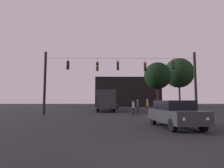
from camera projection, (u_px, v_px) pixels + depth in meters
ground_plane at (117, 111)px, 29.62m from camera, size 168.00×168.00×0.00m
overhead_signal_span at (120, 77)px, 20.90m from camera, size 17.10×0.44×7.02m
city_bus at (106, 99)px, 29.44m from camera, size 2.88×11.08×3.00m
car_near_right at (174, 113)px, 10.68m from camera, size 2.26×4.48×1.52m
car_far_left at (113, 105)px, 38.22m from camera, size 2.11×4.44×1.52m
pedestrian_crossing_left at (138, 106)px, 21.73m from camera, size 0.31×0.40×1.66m
pedestrian_crossing_center at (133, 107)px, 20.60m from camera, size 0.32×0.41×1.50m
pedestrian_crossing_right at (147, 105)px, 21.96m from camera, size 0.33×0.41×1.75m
pedestrian_near_bus at (156, 107)px, 20.71m from camera, size 0.25×0.37×1.51m
corner_building at (127, 93)px, 56.84m from camera, size 18.19×12.21×8.19m
tree_left_silhouette at (179, 73)px, 38.79m from camera, size 6.13×6.13×10.40m
tree_behind_building at (157, 76)px, 34.23m from camera, size 4.90×4.90×8.60m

